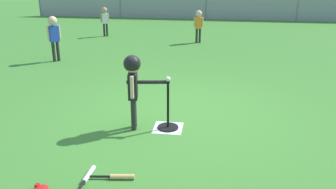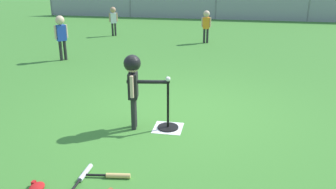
{
  "view_description": "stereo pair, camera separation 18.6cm",
  "coord_description": "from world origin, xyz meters",
  "px_view_note": "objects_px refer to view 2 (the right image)",
  "views": [
    {
      "loc": [
        0.58,
        -5.48,
        2.37
      ],
      "look_at": [
        -0.11,
        -0.58,
        0.55
      ],
      "focal_mm": 38.02,
      "sensor_mm": 36.0,
      "label": 1
    },
    {
      "loc": [
        0.76,
        -5.45,
        2.37
      ],
      "look_at": [
        -0.11,
        -0.58,
        0.55
      ],
      "focal_mm": 38.02,
      "sensor_mm": 36.0,
      "label": 2
    }
  ],
  "objects_px": {
    "batting_tee": "(168,121)",
    "fielder_deep_right": "(61,32)",
    "spare_bat_silver": "(83,176)",
    "batter_child": "(133,77)",
    "fielder_deep_left": "(206,22)",
    "spare_bat_wood": "(113,176)",
    "fielder_near_left": "(113,17)",
    "glove_by_plate": "(36,187)",
    "baseball_on_tee": "(168,79)"
  },
  "relations": [
    {
      "from": "fielder_near_left",
      "to": "fielder_deep_left",
      "type": "bearing_deg",
      "value": -11.22
    },
    {
      "from": "baseball_on_tee",
      "to": "fielder_near_left",
      "type": "bearing_deg",
      "value": 114.28
    },
    {
      "from": "glove_by_plate",
      "to": "spare_bat_silver",
      "type": "bearing_deg",
      "value": 37.66
    },
    {
      "from": "baseball_on_tee",
      "to": "spare_bat_silver",
      "type": "height_order",
      "value": "baseball_on_tee"
    },
    {
      "from": "fielder_deep_right",
      "to": "spare_bat_wood",
      "type": "bearing_deg",
      "value": -59.0
    },
    {
      "from": "spare_bat_silver",
      "to": "batter_child",
      "type": "bearing_deg",
      "value": 80.42
    },
    {
      "from": "fielder_deep_right",
      "to": "spare_bat_silver",
      "type": "height_order",
      "value": "fielder_deep_right"
    },
    {
      "from": "spare_bat_silver",
      "to": "spare_bat_wood",
      "type": "relative_size",
      "value": 1.11
    },
    {
      "from": "glove_by_plate",
      "to": "fielder_deep_right",
      "type": "bearing_deg",
      "value": 112.66
    },
    {
      "from": "baseball_on_tee",
      "to": "fielder_deep_right",
      "type": "relative_size",
      "value": 0.06
    },
    {
      "from": "baseball_on_tee",
      "to": "fielder_deep_left",
      "type": "height_order",
      "value": "fielder_deep_left"
    },
    {
      "from": "baseball_on_tee",
      "to": "fielder_deep_right",
      "type": "distance_m",
      "value": 4.95
    },
    {
      "from": "batting_tee",
      "to": "glove_by_plate",
      "type": "bearing_deg",
      "value": -122.36
    },
    {
      "from": "fielder_deep_left",
      "to": "spare_bat_wood",
      "type": "xyz_separation_m",
      "value": [
        -0.48,
        -7.85,
        -0.63
      ]
    },
    {
      "from": "fielder_near_left",
      "to": "glove_by_plate",
      "type": "relative_size",
      "value": 4.51
    },
    {
      "from": "baseball_on_tee",
      "to": "batter_child",
      "type": "height_order",
      "value": "batter_child"
    },
    {
      "from": "spare_bat_silver",
      "to": "spare_bat_wood",
      "type": "bearing_deg",
      "value": 10.71
    },
    {
      "from": "spare_bat_silver",
      "to": "glove_by_plate",
      "type": "relative_size",
      "value": 2.93
    },
    {
      "from": "baseball_on_tee",
      "to": "fielder_deep_right",
      "type": "bearing_deg",
      "value": 133.69
    },
    {
      "from": "batter_child",
      "to": "baseball_on_tee",
      "type": "bearing_deg",
      "value": 8.38
    },
    {
      "from": "batting_tee",
      "to": "fielder_near_left",
      "type": "height_order",
      "value": "fielder_near_left"
    },
    {
      "from": "fielder_deep_left",
      "to": "fielder_near_left",
      "type": "bearing_deg",
      "value": 168.78
    },
    {
      "from": "batter_child",
      "to": "fielder_deep_right",
      "type": "distance_m",
      "value": 4.68
    },
    {
      "from": "batting_tee",
      "to": "fielder_deep_right",
      "type": "distance_m",
      "value": 4.99
    },
    {
      "from": "fielder_deep_left",
      "to": "glove_by_plate",
      "type": "distance_m",
      "value": 8.35
    },
    {
      "from": "batter_child",
      "to": "spare_bat_wood",
      "type": "relative_size",
      "value": 1.98
    },
    {
      "from": "fielder_deep_left",
      "to": "spare_bat_silver",
      "type": "distance_m",
      "value": 7.98
    },
    {
      "from": "batting_tee",
      "to": "glove_by_plate",
      "type": "distance_m",
      "value": 2.17
    },
    {
      "from": "spare_bat_wood",
      "to": "batting_tee",
      "type": "bearing_deg",
      "value": 74.53
    },
    {
      "from": "spare_bat_silver",
      "to": "glove_by_plate",
      "type": "bearing_deg",
      "value": -142.34
    },
    {
      "from": "fielder_near_left",
      "to": "glove_by_plate",
      "type": "height_order",
      "value": "fielder_near_left"
    },
    {
      "from": "fielder_deep_left",
      "to": "spare_bat_wood",
      "type": "bearing_deg",
      "value": -93.49
    },
    {
      "from": "batter_child",
      "to": "fielder_deep_left",
      "type": "height_order",
      "value": "batter_child"
    },
    {
      "from": "fielder_near_left",
      "to": "fielder_deep_right",
      "type": "xyz_separation_m",
      "value": [
        -0.24,
        -3.46,
        0.1
      ]
    },
    {
      "from": "fielder_deep_left",
      "to": "batting_tee",
      "type": "bearing_deg",
      "value": -90.7
    },
    {
      "from": "batting_tee",
      "to": "fielder_deep_right",
      "type": "height_order",
      "value": "fielder_deep_right"
    },
    {
      "from": "batter_child",
      "to": "spare_bat_wood",
      "type": "bearing_deg",
      "value": -85.69
    },
    {
      "from": "batting_tee",
      "to": "batter_child",
      "type": "xyz_separation_m",
      "value": [
        -0.5,
        -0.07,
        0.69
      ]
    },
    {
      "from": "batting_tee",
      "to": "spare_bat_wood",
      "type": "bearing_deg",
      "value": -105.47
    },
    {
      "from": "baseball_on_tee",
      "to": "fielder_near_left",
      "type": "xyz_separation_m",
      "value": [
        -3.18,
        7.05,
        -0.15
      ]
    },
    {
      "from": "fielder_near_left",
      "to": "fielder_deep_right",
      "type": "relative_size",
      "value": 0.86
    },
    {
      "from": "fielder_near_left",
      "to": "batter_child",
      "type": "bearing_deg",
      "value": -69.41
    },
    {
      "from": "batter_child",
      "to": "fielder_near_left",
      "type": "bearing_deg",
      "value": 110.59
    },
    {
      "from": "fielder_near_left",
      "to": "spare_bat_wood",
      "type": "relative_size",
      "value": 1.71
    },
    {
      "from": "baseball_on_tee",
      "to": "fielder_near_left",
      "type": "distance_m",
      "value": 7.73
    },
    {
      "from": "fielder_deep_right",
      "to": "batter_child",
      "type": "bearing_deg",
      "value": -51.41
    },
    {
      "from": "baseball_on_tee",
      "to": "fielder_near_left",
      "type": "relative_size",
      "value": 0.07
    },
    {
      "from": "batting_tee",
      "to": "fielder_deep_right",
      "type": "xyz_separation_m",
      "value": [
        -3.42,
        3.58,
        0.62
      ]
    },
    {
      "from": "batting_tee",
      "to": "fielder_deep_right",
      "type": "relative_size",
      "value": 0.65
    },
    {
      "from": "fielder_deep_right",
      "to": "glove_by_plate",
      "type": "height_order",
      "value": "fielder_deep_right"
    }
  ]
}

